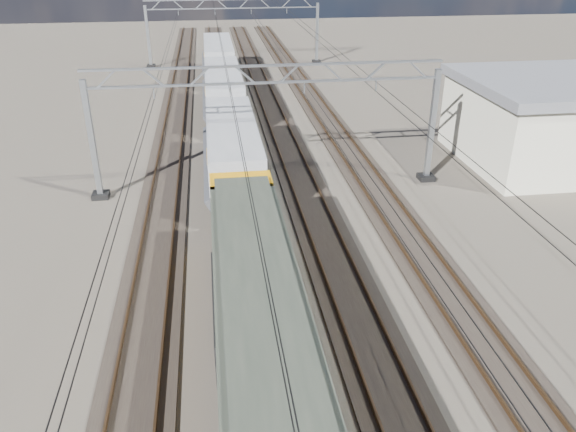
{
  "coord_description": "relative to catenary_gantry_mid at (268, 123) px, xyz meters",
  "views": [
    {
      "loc": [
        -3.07,
        -25.86,
        13.05
      ],
      "look_at": [
        -0.09,
        -4.56,
        2.4
      ],
      "focal_mm": 35.0,
      "sensor_mm": 36.0,
      "label": 1
    }
  ],
  "objects": [
    {
      "name": "ground",
      "position": [
        -0.0,
        -4.0,
        -3.91
      ],
      "size": [
        160.0,
        160.0,
        0.0
      ],
      "primitive_type": "plane",
      "color": "#2A241F",
      "rests_on": "ground"
    },
    {
      "name": "track_outer_west",
      "position": [
        -6.0,
        -4.0,
        -3.83
      ],
      "size": [
        2.6,
        140.0,
        0.3
      ],
      "color": "black",
      "rests_on": "ground"
    },
    {
      "name": "track_loco",
      "position": [
        -2.0,
        -4.0,
        -3.83
      ],
      "size": [
        2.6,
        140.0,
        0.3
      ],
      "color": "black",
      "rests_on": "ground"
    },
    {
      "name": "track_inner_east",
      "position": [
        2.0,
        -4.0,
        -3.83
      ],
      "size": [
        2.6,
        140.0,
        0.3
      ],
      "color": "black",
      "rests_on": "ground"
    },
    {
      "name": "track_outer_east",
      "position": [
        6.0,
        -4.0,
        -3.83
      ],
      "size": [
        2.6,
        140.0,
        0.3
      ],
      "color": "black",
      "rests_on": "ground"
    },
    {
      "name": "catenary_gantry_mid",
      "position": [
        0.0,
        0.0,
        0.0
      ],
      "size": [
        19.9,
        0.9,
        7.11
      ],
      "color": "gray",
      "rests_on": "ground"
    },
    {
      "name": "catenary_gantry_far",
      "position": [
        0.0,
        36.0,
        0.0
      ],
      "size": [
        19.9,
        0.9,
        7.11
      ],
      "color": "gray",
      "rests_on": "ground"
    },
    {
      "name": "overhead_wires",
      "position": [
        -0.0,
        4.0,
        1.84
      ],
      "size": [
        12.03,
        140.0,
        0.53
      ],
      "color": "black",
      "rests_on": "ground"
    },
    {
      "name": "locomotive",
      "position": [
        -2.0,
        -16.81,
        -1.58
      ],
      "size": [
        2.76,
        21.1,
        3.62
      ],
      "color": "black",
      "rests_on": "ground"
    },
    {
      "name": "hopper_wagon_lead",
      "position": [
        -2.0,
        0.89,
        -1.67
      ],
      "size": [
        3.38,
        13.0,
        3.25
      ],
      "color": "black",
      "rests_on": "ground"
    },
    {
      "name": "hopper_wagon_mid",
      "position": [
        -2.0,
        15.09,
        -1.67
      ],
      "size": [
        3.38,
        13.0,
        3.25
      ],
      "color": "black",
      "rests_on": "ground"
    },
    {
      "name": "hopper_wagon_third",
      "position": [
        -2.0,
        29.29,
        -1.67
      ],
      "size": [
        3.38,
        13.0,
        3.25
      ],
      "color": "black",
      "rests_on": "ground"
    }
  ]
}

